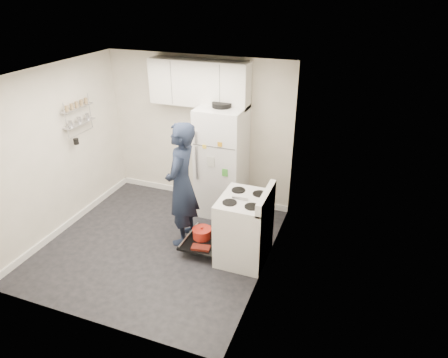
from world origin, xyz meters
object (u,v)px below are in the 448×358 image
at_px(refrigerator, 222,161).
at_px(electric_range, 243,229).
at_px(open_oven_door, 203,237).
at_px(person, 182,185).

bearing_deg(refrigerator, electric_range, -56.65).
relative_size(electric_range, open_oven_door, 1.57).
distance_m(refrigerator, person, 1.02).
height_order(refrigerator, person, refrigerator).
bearing_deg(person, electric_range, 78.07).
xyz_separation_m(open_oven_door, refrigerator, (-0.12, 1.09, 0.73)).
xyz_separation_m(open_oven_door, person, (-0.36, 0.10, 0.74)).
distance_m(electric_range, open_oven_door, 0.67).
bearing_deg(electric_range, person, 173.56).
distance_m(electric_range, refrigerator, 1.39).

